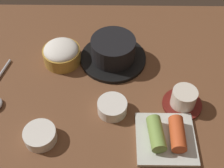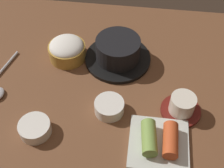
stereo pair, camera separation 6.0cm
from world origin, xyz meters
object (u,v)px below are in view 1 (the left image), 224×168
at_px(tea_cup_with_saucer, 183,99).
at_px(kimchi_plate, 166,136).
at_px(stone_pot, 113,51).
at_px(rice_bowl, 62,53).
at_px(banchan_cup_center, 112,107).
at_px(side_bowl_near, 40,135).

height_order(tea_cup_with_saucer, kimchi_plate, tea_cup_with_saucer).
distance_m(stone_pot, tea_cup_with_saucer, 0.25).
bearing_deg(tea_cup_with_saucer, kimchi_plate, -117.31).
relative_size(rice_bowl, kimchi_plate, 0.77).
relative_size(banchan_cup_center, kimchi_plate, 0.54).
relative_size(rice_bowl, side_bowl_near, 1.40).
xyz_separation_m(tea_cup_with_saucer, banchan_cup_center, (-0.19, -0.02, -0.01)).
height_order(rice_bowl, tea_cup_with_saucer, rice_bowl).
xyz_separation_m(rice_bowl, kimchi_plate, (0.28, -0.27, -0.01)).
bearing_deg(rice_bowl, side_bowl_near, -94.63).
bearing_deg(banchan_cup_center, kimchi_plate, -32.58).
bearing_deg(stone_pot, rice_bowl, -177.20).
relative_size(tea_cup_with_saucer, kimchi_plate, 0.73).
relative_size(stone_pot, banchan_cup_center, 2.55).
distance_m(rice_bowl, kimchi_plate, 0.39).
distance_m(tea_cup_with_saucer, side_bowl_near, 0.38).
height_order(banchan_cup_center, kimchi_plate, kimchi_plate).
bearing_deg(kimchi_plate, side_bowl_near, -179.63).
bearing_deg(side_bowl_near, rice_bowl, 85.37).
xyz_separation_m(stone_pot, rice_bowl, (-0.15, -0.01, -0.00)).
height_order(stone_pot, rice_bowl, stone_pot).
relative_size(banchan_cup_center, side_bowl_near, 0.98).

